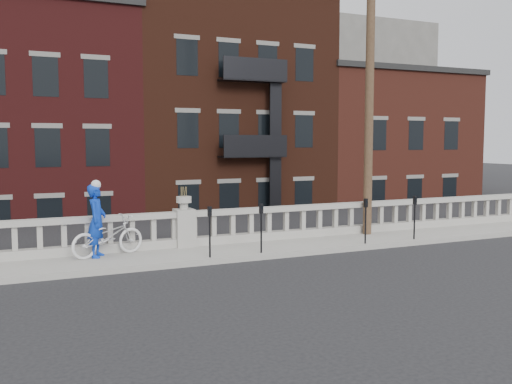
% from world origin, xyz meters
% --- Properties ---
extents(ground, '(120.00, 120.00, 0.00)m').
position_xyz_m(ground, '(0.00, 0.00, 0.00)').
color(ground, black).
rests_on(ground, ground).
extents(sidewalk, '(32.00, 2.20, 0.15)m').
position_xyz_m(sidewalk, '(0.00, 3.00, 0.07)').
color(sidewalk, gray).
rests_on(sidewalk, ground).
extents(balustrade, '(28.00, 0.34, 1.03)m').
position_xyz_m(balustrade, '(0.00, 3.95, 0.64)').
color(balustrade, gray).
rests_on(balustrade, sidewalk).
extents(planter_pedestal, '(0.55, 0.55, 1.76)m').
position_xyz_m(planter_pedestal, '(0.00, 3.95, 0.83)').
color(planter_pedestal, gray).
rests_on(planter_pedestal, sidewalk).
extents(lower_level, '(80.00, 44.00, 20.80)m').
position_xyz_m(lower_level, '(0.56, 23.04, 2.63)').
color(lower_level, '#605E59').
rests_on(lower_level, ground).
extents(utility_pole, '(1.60, 0.28, 10.00)m').
position_xyz_m(utility_pole, '(6.20, 3.60, 5.24)').
color(utility_pole, '#422D1E').
rests_on(utility_pole, sidewalk).
extents(parking_meter_b, '(0.10, 0.09, 1.36)m').
position_xyz_m(parking_meter_b, '(0.15, 2.15, 1.00)').
color(parking_meter_b, black).
rests_on(parking_meter_b, sidewalk).
extents(parking_meter_c, '(0.10, 0.09, 1.36)m').
position_xyz_m(parking_meter_c, '(1.65, 2.15, 1.00)').
color(parking_meter_c, black).
rests_on(parking_meter_c, sidewalk).
extents(parking_meter_d, '(0.10, 0.09, 1.36)m').
position_xyz_m(parking_meter_d, '(5.10, 2.15, 1.00)').
color(parking_meter_d, black).
rests_on(parking_meter_d, sidewalk).
extents(parking_meter_e, '(0.10, 0.09, 1.36)m').
position_xyz_m(parking_meter_e, '(6.95, 2.15, 1.00)').
color(parking_meter_e, black).
rests_on(parking_meter_e, sidewalk).
extents(bicycle, '(2.17, 1.31, 1.08)m').
position_xyz_m(bicycle, '(-2.28, 3.46, 0.69)').
color(bicycle, silver).
rests_on(bicycle, sidewalk).
extents(cyclist, '(0.71, 0.84, 1.95)m').
position_xyz_m(cyclist, '(-2.56, 3.44, 1.12)').
color(cyclist, '#0B31AF').
rests_on(cyclist, sidewalk).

